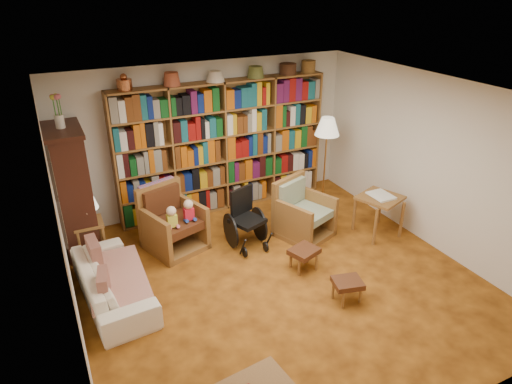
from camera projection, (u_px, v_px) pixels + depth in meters
floor at (278, 279)px, 6.14m from camera, size 5.00×5.00×0.00m
ceiling at (283, 95)px, 5.07m from camera, size 5.00×5.00×0.00m
wall_back at (209, 137)px, 7.64m from camera, size 5.00×0.00×5.00m
wall_front at (433, 320)px, 3.57m from camera, size 5.00×0.00×5.00m
wall_left at (64, 242)px, 4.62m from camera, size 0.00×5.00×5.00m
wall_right at (432, 163)px, 6.59m from camera, size 0.00×5.00×5.00m
bookshelf at (224, 143)px, 7.61m from camera, size 3.60×0.30×2.42m
curio_cabinet at (73, 189)px, 6.47m from camera, size 0.50×0.95×2.40m
framed_pictures at (57, 197)px, 4.71m from camera, size 0.03×0.52×0.97m
sofa at (112, 281)px, 5.67m from camera, size 1.78×0.81×0.51m
sofa_throw at (116, 277)px, 5.67m from camera, size 0.74×1.33×0.04m
cushion_left at (95, 257)px, 5.82m from camera, size 0.15×0.41×0.41m
cushion_right at (104, 287)px, 5.25m from camera, size 0.18×0.38×0.36m
side_table_lamp at (89, 230)px, 6.53m from camera, size 0.42×0.42×0.54m
table_lamp at (84, 201)px, 6.32m from camera, size 0.37×0.37×0.50m
armchair_leather at (172, 222)px, 6.77m from camera, size 0.99×1.00×0.96m
armchair_sage at (301, 213)px, 7.11m from camera, size 0.99×0.98×0.90m
wheelchair at (245, 220)px, 6.81m from camera, size 0.55×0.70×0.87m
floor_lamp at (327, 130)px, 7.65m from camera, size 0.42×0.42×1.57m
side_table_papers at (380, 202)px, 7.01m from camera, size 0.75×0.75×0.67m
footstool_a at (304, 253)px, 6.25m from camera, size 0.46×0.42×0.32m
footstool_b at (348, 284)px, 5.64m from camera, size 0.42×0.38×0.30m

